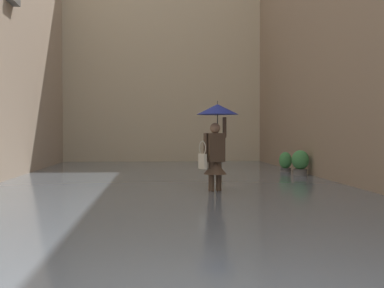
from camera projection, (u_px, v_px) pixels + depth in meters
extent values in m
plane|color=#605B56|center=(169.00, 191.00, 12.37)|extent=(60.00, 60.00, 0.00)
cube|color=slate|center=(169.00, 187.00, 12.37)|extent=(9.17, 24.21, 0.20)
cube|color=#66605B|center=(13.00, 0.00, 13.36)|extent=(0.20, 0.70, 0.18)
cube|color=beige|center=(162.00, 66.00, 22.24)|extent=(11.97, 1.80, 8.77)
cube|color=#2D2319|center=(211.00, 198.00, 10.70)|extent=(0.19, 0.26, 0.10)
cylinder|color=#4C3828|center=(211.00, 179.00, 10.69)|extent=(0.16, 0.16, 0.72)
cube|color=#2D2319|center=(219.00, 198.00, 10.77)|extent=(0.19, 0.26, 0.10)
cylinder|color=#4C3828|center=(219.00, 179.00, 10.76)|extent=(0.16, 0.16, 0.72)
cube|color=#4C3828|center=(215.00, 147.00, 10.71)|extent=(0.43, 0.34, 0.61)
cone|color=#4C3828|center=(215.00, 167.00, 10.72)|extent=(0.65, 0.65, 0.28)
sphere|color=#8C664C|center=(215.00, 128.00, 10.70)|extent=(0.22, 0.22, 0.22)
cylinder|color=#4C3828|center=(225.00, 127.00, 10.80)|extent=(0.11, 0.11, 0.44)
cylinder|color=#4C3828|center=(205.00, 144.00, 10.61)|extent=(0.11, 0.11, 0.48)
cylinder|color=black|center=(218.00, 121.00, 10.72)|extent=(0.02, 0.02, 0.51)
cone|color=navy|center=(218.00, 109.00, 10.72)|extent=(0.89, 0.89, 0.22)
cylinder|color=black|center=(218.00, 103.00, 10.71)|extent=(0.01, 0.01, 0.08)
cube|color=beige|center=(202.00, 161.00, 10.56)|extent=(0.16, 0.28, 0.32)
torus|color=beige|center=(202.00, 148.00, 10.56)|extent=(0.13, 0.29, 0.30)
cylinder|color=#66605B|center=(285.00, 174.00, 15.80)|extent=(0.33, 0.33, 0.30)
torus|color=#56524E|center=(285.00, 169.00, 15.79)|extent=(0.37, 0.37, 0.04)
ellipsoid|color=#428947|center=(285.00, 160.00, 15.79)|extent=(0.40, 0.40, 0.52)
cylinder|color=#66605B|center=(300.00, 176.00, 14.66)|extent=(0.39, 0.39, 0.36)
torus|color=#56524E|center=(300.00, 170.00, 14.66)|extent=(0.43, 0.43, 0.04)
ellipsoid|color=#428947|center=(300.00, 160.00, 14.65)|extent=(0.50, 0.50, 0.56)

